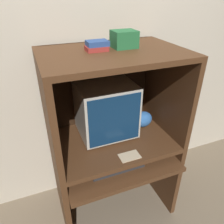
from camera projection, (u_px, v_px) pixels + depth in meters
wall_back at (95, 59)px, 1.81m from camera, size 6.00×0.06×2.60m
desk_base at (115, 175)px, 1.90m from camera, size 0.97×0.73×0.63m
desk_monitor_shelf at (113, 141)px, 1.78m from camera, size 0.97×0.66×0.13m
hutch_upper at (111, 84)px, 1.56m from camera, size 0.97×0.66×0.70m
crt_monitor at (106, 109)px, 1.71m from camera, size 0.43×0.38×0.44m
keyboard at (116, 166)px, 1.65m from camera, size 0.41×0.15×0.03m
mouse at (148, 155)px, 1.75m from camera, size 0.07×0.05×0.03m
snack_bag at (143, 119)px, 1.88m from camera, size 0.17×0.13×0.14m
book_stack at (97, 46)px, 1.40m from camera, size 0.15×0.10×0.06m
paper_card at (130, 156)px, 1.57m from camera, size 0.15×0.10×0.00m
storage_box at (124, 39)px, 1.46m from camera, size 0.16×0.14×0.11m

